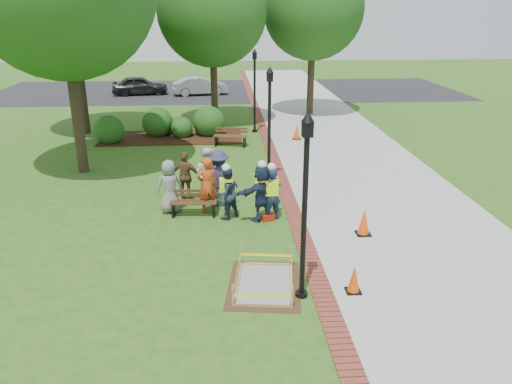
{
  "coord_description": "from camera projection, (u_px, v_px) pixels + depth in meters",
  "views": [
    {
      "loc": [
        -0.47,
        -12.77,
        6.21
      ],
      "look_at": [
        0.5,
        1.2,
        1.0
      ],
      "focal_mm": 35.0,
      "sensor_mm": 36.0,
      "label": 1
    }
  ],
  "objects": [
    {
      "name": "shrub_d",
      "position": [
        209.0,
        135.0,
        25.71
      ],
      "size": [
        1.63,
        1.63,
        1.63
      ],
      "primitive_type": "sphere",
      "color": "#1B4714",
      "rests_on": "ground"
    },
    {
      "name": "parked_car_a",
      "position": [
        141.0,
        95.0,
        37.53
      ],
      "size": [
        2.63,
        4.87,
        1.51
      ],
      "primitive_type": "imported",
      "rotation": [
        0.0,
        0.0,
        1.71
      ],
      "color": "black",
      "rests_on": "ground"
    },
    {
      "name": "lamp_near",
      "position": [
        305.0,
        195.0,
        10.55
      ],
      "size": [
        0.28,
        0.28,
        4.26
      ],
      "color": "black",
      "rests_on": "ground"
    },
    {
      "name": "casual_person_e",
      "position": [
        219.0,
        178.0,
        16.32
      ],
      "size": [
        0.62,
        0.42,
        1.88
      ],
      "color": "#2B2E4C",
      "rests_on": "ground"
    },
    {
      "name": "lamp_mid",
      "position": [
        269.0,
        117.0,
        18.03
      ],
      "size": [
        0.28,
        0.28,
        4.26
      ],
      "color": "black",
      "rests_on": "ground"
    },
    {
      "name": "casual_person_a",
      "position": [
        170.0,
        187.0,
        15.8
      ],
      "size": [
        0.63,
        0.49,
        1.72
      ],
      "color": "gray",
      "rests_on": "ground"
    },
    {
      "name": "tree_back",
      "position": [
        212.0,
        11.0,
        26.21
      ],
      "size": [
        5.83,
        5.83,
        8.93
      ],
      "color": "#3D2D1E",
      "rests_on": "ground"
    },
    {
      "name": "mulch_bed",
      "position": [
        172.0,
        138.0,
        25.15
      ],
      "size": [
        7.0,
        3.0,
        0.05
      ],
      "primitive_type": "cube",
      "color": "#381E0F",
      "rests_on": "ground"
    },
    {
      "name": "hivis_worker_a",
      "position": [
        262.0,
        191.0,
        15.18
      ],
      "size": [
        0.67,
        0.6,
        1.91
      ],
      "color": "#1C2049",
      "rests_on": "ground"
    },
    {
      "name": "cone_far",
      "position": [
        297.0,
        132.0,
        24.75
      ],
      "size": [
        0.4,
        0.4,
        0.79
      ],
      "color": "black",
      "rests_on": "ground"
    },
    {
      "name": "cone_back",
      "position": [
        364.0,
        222.0,
        14.33
      ],
      "size": [
        0.42,
        0.42,
        0.82
      ],
      "color": "black",
      "rests_on": "ground"
    },
    {
      "name": "bench_near",
      "position": [
        194.0,
        208.0,
        15.75
      ],
      "size": [
        1.49,
        0.57,
        0.79
      ],
      "color": "#4C2B1A",
      "rests_on": "ground"
    },
    {
      "name": "shrub_b",
      "position": [
        158.0,
        135.0,
        25.68
      ],
      "size": [
        1.58,
        1.58,
        1.58
      ],
      "primitive_type": "sphere",
      "color": "#1B4714",
      "rests_on": "ground"
    },
    {
      "name": "hivis_worker_b",
      "position": [
        271.0,
        192.0,
        15.19
      ],
      "size": [
        0.62,
        0.5,
        1.84
      ],
      "color": "#1C2B49",
      "rests_on": "ground"
    },
    {
      "name": "tree_right",
      "position": [
        313.0,
        9.0,
        28.77
      ],
      "size": [
        5.84,
        5.84,
        9.03
      ],
      "color": "#3D2D1E",
      "rests_on": "ground"
    },
    {
      "name": "ground",
      "position": [
        241.0,
        240.0,
        14.13
      ],
      "size": [
        100.0,
        100.0,
        0.0
      ],
      "primitive_type": "plane",
      "color": "#285116",
      "rests_on": "ground"
    },
    {
      "name": "hivis_worker_c",
      "position": [
        227.0,
        191.0,
        15.32
      ],
      "size": [
        0.62,
        0.57,
        1.78
      ],
      "color": "#182140",
      "rests_on": "ground"
    },
    {
      "name": "shrub_e",
      "position": [
        179.0,
        134.0,
        25.94
      ],
      "size": [
        1.01,
        1.01,
        1.01
      ],
      "primitive_type": "sphere",
      "color": "#1B4714",
      "rests_on": "ground"
    },
    {
      "name": "tree_far",
      "position": [
        71.0,
        0.0,
        23.87
      ],
      "size": [
        6.48,
        6.48,
        9.78
      ],
      "color": "#3D2D1E",
      "rests_on": "ground"
    },
    {
      "name": "wet_concrete_pad",
      "position": [
        264.0,
        276.0,
        11.78
      ],
      "size": [
        1.99,
        2.5,
        0.55
      ],
      "color": "#47331E",
      "rests_on": "ground"
    },
    {
      "name": "lamp_far",
      "position": [
        255.0,
        84.0,
        25.51
      ],
      "size": [
        0.28,
        0.28,
        4.26
      ],
      "color": "black",
      "rests_on": "ground"
    },
    {
      "name": "parked_car_b",
      "position": [
        201.0,
        95.0,
        37.44
      ],
      "size": [
        2.71,
        4.71,
        1.44
      ],
      "primitive_type": "imported",
      "rotation": [
        0.0,
        0.0,
        1.76
      ],
      "color": "#A3A4A8",
      "rests_on": "ground"
    },
    {
      "name": "shrub_c",
      "position": [
        182.0,
        137.0,
        25.32
      ],
      "size": [
        1.1,
        1.1,
        1.1
      ],
      "primitive_type": "sphere",
      "color": "#1B4714",
      "rests_on": "ground"
    },
    {
      "name": "toolbox",
      "position": [
        268.0,
        218.0,
        15.41
      ],
      "size": [
        0.43,
        0.32,
        0.19
      ],
      "primitive_type": "cube",
      "rotation": [
        0.0,
        0.0,
        0.3
      ],
      "color": "#A81D0C",
      "rests_on": "ground"
    },
    {
      "name": "cone_front",
      "position": [
        354.0,
        280.0,
        11.44
      ],
      "size": [
        0.35,
        0.35,
        0.69
      ],
      "color": "black",
      "rests_on": "ground"
    },
    {
      "name": "bench_far",
      "position": [
        231.0,
        140.0,
        23.61
      ],
      "size": [
        1.65,
        0.88,
        0.85
      ],
      "color": "brown",
      "rests_on": "ground"
    },
    {
      "name": "brick_edging",
      "position": [
        269.0,
        146.0,
        23.59
      ],
      "size": [
        0.5,
        60.0,
        0.03
      ],
      "primitive_type": "cube",
      "color": "maroon",
      "rests_on": "ground"
    },
    {
      "name": "casual_person_c",
      "position": [
        208.0,
        174.0,
        16.73
      ],
      "size": [
        0.71,
        0.65,
        1.86
      ],
      "color": "white",
      "rests_on": "ground"
    },
    {
      "name": "shrub_a",
      "position": [
        110.0,
        143.0,
        24.27
      ],
      "size": [
        1.45,
        1.45,
        1.45
      ],
      "primitive_type": "sphere",
      "color": "#1B4714",
      "rests_on": "ground"
    },
    {
      "name": "casual_person_d",
      "position": [
        186.0,
        177.0,
        16.74
      ],
      "size": [
        0.63,
        0.5,
        1.72
      ],
      "color": "brown",
      "rests_on": "ground"
    },
    {
      "name": "parking_lot",
      "position": [
        227.0,
        91.0,
        39.38
      ],
      "size": [
        36.0,
        12.0,
        0.01
      ],
      "primitive_type": "cube",
      "color": "black",
      "rests_on": "ground"
    },
    {
      "name": "sidewalk",
      "position": [
        337.0,
        145.0,
        23.81
      ],
      "size": [
        6.0,
        60.0,
        0.02
      ],
      "primitive_type": "cube",
      "color": "#9E9E99",
      "rests_on": "ground"
    },
    {
      "name": "casual_person_b",
      "position": [
        207.0,
        185.0,
        15.75
      ],
      "size": [
        0.65,
        0.49,
        1.83
      ],
      "color": "#C24216",
      "rests_on": "ground"
    }
  ]
}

